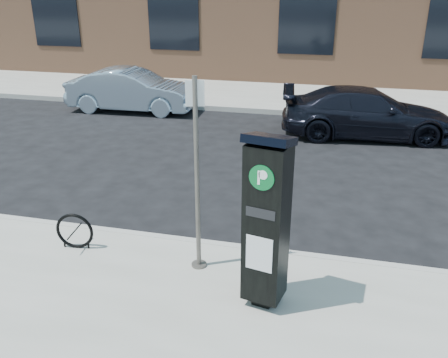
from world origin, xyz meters
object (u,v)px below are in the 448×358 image
(sign_pole, at_px, (197,179))
(car_dark, at_px, (366,113))
(parking_kiosk, at_px, (266,221))
(bike_rack, at_px, (75,231))
(car_silver, at_px, (132,90))

(sign_pole, xyz_separation_m, car_dark, (2.36, 7.05, -0.80))
(sign_pole, bearing_deg, parking_kiosk, -46.39)
(sign_pole, height_order, bike_rack, sign_pole)
(sign_pole, distance_m, bike_rack, 2.11)
(parking_kiosk, xyz_separation_m, bike_rack, (-2.83, 0.61, -0.83))
(sign_pole, relative_size, car_silver, 0.66)
(car_dark, bearing_deg, car_silver, 75.70)
(sign_pole, distance_m, car_dark, 7.48)
(sign_pole, xyz_separation_m, car_silver, (-4.51, 8.05, -0.78))
(bike_rack, height_order, car_dark, car_dark)
(parking_kiosk, height_order, car_silver, parking_kiosk)
(car_silver, xyz_separation_m, car_dark, (6.87, -1.00, -0.02))
(bike_rack, bearing_deg, parking_kiosk, -18.76)
(parking_kiosk, relative_size, car_dark, 0.50)
(car_silver, bearing_deg, bike_rack, -163.97)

